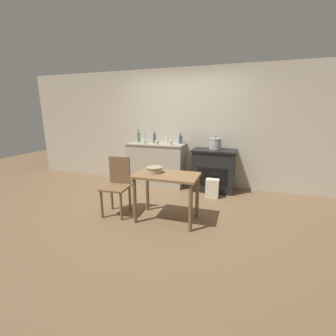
{
  "coord_description": "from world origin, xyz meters",
  "views": [
    {
      "loc": [
        1.27,
        -3.37,
        1.62
      ],
      "look_at": [
        0.0,
        0.48,
        0.61
      ],
      "focal_mm": 24.0,
      "sensor_mm": 36.0,
      "label": 1
    }
  ],
  "objects_px": {
    "bottle_far_left": "(139,137)",
    "bottle_left": "(154,138)",
    "work_table": "(167,183)",
    "cup_center_right": "(170,143)",
    "bottle_center": "(167,140)",
    "stove": "(214,170)",
    "stock_pot": "(215,144)",
    "bottle_center_left": "(143,138)",
    "mixing_bowl_large": "(154,169)",
    "cup_mid_right": "(157,142)",
    "bottle_mid_left": "(180,139)",
    "flour_sack": "(212,188)",
    "chair": "(117,184)",
    "cup_right": "(144,142)"
  },
  "relations": [
    {
      "from": "mixing_bowl_large",
      "to": "bottle_center_left",
      "type": "bearing_deg",
      "value": 119.02
    },
    {
      "from": "bottle_far_left",
      "to": "bottle_center",
      "type": "bearing_deg",
      "value": -0.97
    },
    {
      "from": "work_table",
      "to": "flour_sack",
      "type": "xyz_separation_m",
      "value": [
        0.54,
        1.18,
        -0.41
      ]
    },
    {
      "from": "stock_pot",
      "to": "bottle_center",
      "type": "bearing_deg",
      "value": 175.72
    },
    {
      "from": "chair",
      "to": "cup_right",
      "type": "bearing_deg",
      "value": 92.13
    },
    {
      "from": "bottle_far_left",
      "to": "work_table",
      "type": "bearing_deg",
      "value": -53.77
    },
    {
      "from": "bottle_far_left",
      "to": "bottle_mid_left",
      "type": "relative_size",
      "value": 1.26
    },
    {
      "from": "mixing_bowl_large",
      "to": "bottle_mid_left",
      "type": "relative_size",
      "value": 1.05
    },
    {
      "from": "mixing_bowl_large",
      "to": "cup_mid_right",
      "type": "bearing_deg",
      "value": 109.77
    },
    {
      "from": "stock_pot",
      "to": "cup_right",
      "type": "relative_size",
      "value": 2.97
    },
    {
      "from": "bottle_center",
      "to": "cup_right",
      "type": "relative_size",
      "value": 2.0
    },
    {
      "from": "bottle_far_left",
      "to": "bottle_center",
      "type": "height_order",
      "value": "bottle_far_left"
    },
    {
      "from": "bottle_far_left",
      "to": "bottle_center",
      "type": "relative_size",
      "value": 1.68
    },
    {
      "from": "chair",
      "to": "bottle_center",
      "type": "xyz_separation_m",
      "value": [
        0.26,
        1.76,
        0.52
      ]
    },
    {
      "from": "bottle_center_left",
      "to": "stove",
      "type": "bearing_deg",
      "value": -3.73
    },
    {
      "from": "bottle_left",
      "to": "cup_mid_right",
      "type": "distance_m",
      "value": 0.25
    },
    {
      "from": "bottle_mid_left",
      "to": "bottle_center_left",
      "type": "xyz_separation_m",
      "value": [
        -0.87,
        -0.06,
        0.01
      ]
    },
    {
      "from": "cup_center_right",
      "to": "flour_sack",
      "type": "bearing_deg",
      "value": -20.3
    },
    {
      "from": "stove",
      "to": "flour_sack",
      "type": "bearing_deg",
      "value": -84.73
    },
    {
      "from": "bottle_mid_left",
      "to": "cup_mid_right",
      "type": "bearing_deg",
      "value": -146.15
    },
    {
      "from": "bottle_center",
      "to": "stove",
      "type": "bearing_deg",
      "value": -6.81
    },
    {
      "from": "bottle_far_left",
      "to": "bottle_left",
      "type": "relative_size",
      "value": 1.08
    },
    {
      "from": "bottle_left",
      "to": "bottle_center_left",
      "type": "xyz_separation_m",
      "value": [
        -0.29,
        0.03,
        0.0
      ]
    },
    {
      "from": "stove",
      "to": "stock_pot",
      "type": "height_order",
      "value": "stock_pot"
    },
    {
      "from": "work_table",
      "to": "cup_center_right",
      "type": "bearing_deg",
      "value": 105.81
    },
    {
      "from": "chair",
      "to": "cup_mid_right",
      "type": "height_order",
      "value": "cup_mid_right"
    },
    {
      "from": "chair",
      "to": "cup_center_right",
      "type": "height_order",
      "value": "cup_center_right"
    },
    {
      "from": "stock_pot",
      "to": "bottle_center_left",
      "type": "bearing_deg",
      "value": 177.94
    },
    {
      "from": "cup_mid_right",
      "to": "cup_center_right",
      "type": "bearing_deg",
      "value": 9.75
    },
    {
      "from": "work_table",
      "to": "bottle_center",
      "type": "relative_size",
      "value": 5.38
    },
    {
      "from": "stock_pot",
      "to": "bottle_far_left",
      "type": "height_order",
      "value": "bottle_far_left"
    },
    {
      "from": "stove",
      "to": "bottle_center_left",
      "type": "relative_size",
      "value": 3.28
    },
    {
      "from": "mixing_bowl_large",
      "to": "bottle_left",
      "type": "bearing_deg",
      "value": 111.5
    },
    {
      "from": "stock_pot",
      "to": "bottle_left",
      "type": "bearing_deg",
      "value": 178.95
    },
    {
      "from": "cup_right",
      "to": "flour_sack",
      "type": "bearing_deg",
      "value": -9.9
    },
    {
      "from": "bottle_mid_left",
      "to": "bottle_left",
      "type": "bearing_deg",
      "value": -170.53
    },
    {
      "from": "stove",
      "to": "bottle_center",
      "type": "distance_m",
      "value": 1.23
    },
    {
      "from": "stove",
      "to": "stock_pot",
      "type": "relative_size",
      "value": 3.44
    },
    {
      "from": "stove",
      "to": "bottle_center",
      "type": "xyz_separation_m",
      "value": [
        -1.08,
        0.13,
        0.57
      ]
    },
    {
      "from": "mixing_bowl_large",
      "to": "bottle_mid_left",
      "type": "distance_m",
      "value": 1.78
    },
    {
      "from": "stove",
      "to": "cup_center_right",
      "type": "relative_size",
      "value": 9.71
    },
    {
      "from": "bottle_left",
      "to": "chair",
      "type": "bearing_deg",
      "value": -89.2
    },
    {
      "from": "bottle_far_left",
      "to": "bottle_center_left",
      "type": "xyz_separation_m",
      "value": [
        0.14,
        -0.03,
        -0.01
      ]
    },
    {
      "from": "bottle_mid_left",
      "to": "bottle_center",
      "type": "height_order",
      "value": "bottle_mid_left"
    },
    {
      "from": "flour_sack",
      "to": "bottle_far_left",
      "type": "xyz_separation_m",
      "value": [
        -1.83,
        0.58,
        0.88
      ]
    },
    {
      "from": "stock_pot",
      "to": "flour_sack",
      "type": "bearing_deg",
      "value": -85.11
    },
    {
      "from": "flour_sack",
      "to": "stock_pot",
      "type": "distance_m",
      "value": 0.95
    },
    {
      "from": "flour_sack",
      "to": "stock_pot",
      "type": "relative_size",
      "value": 1.41
    },
    {
      "from": "mixing_bowl_large",
      "to": "cup_mid_right",
      "type": "xyz_separation_m",
      "value": [
        -0.52,
        1.46,
        0.21
      ]
    },
    {
      "from": "flour_sack",
      "to": "cup_mid_right",
      "type": "relative_size",
      "value": 4.21
    }
  ]
}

